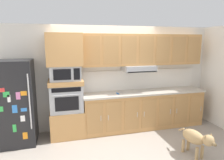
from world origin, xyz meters
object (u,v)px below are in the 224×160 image
object	(u,v)px
microwave	(65,73)
screwdriver	(118,93)
built_in_oven	(66,97)
refrigerator	(15,103)
dog_food_bowl	(205,142)
dog	(196,138)

from	to	relation	value
microwave	screwdriver	xyz separation A→B (m)	(1.18, -0.07, -0.53)
built_in_oven	screwdriver	world-z (taller)	built_in_oven
refrigerator	dog_food_bowl	xyz separation A→B (m)	(3.83, -1.07, -0.85)
built_in_oven	dog_food_bowl	distance (m)	3.14
dog_food_bowl	refrigerator	bearing A→B (deg)	164.36
built_in_oven	dog_food_bowl	xyz separation A→B (m)	(2.79, -1.14, -0.87)
built_in_oven	microwave	bearing A→B (deg)	-0.77
screwdriver	dog	distance (m)	1.89
dog_food_bowl	microwave	bearing A→B (deg)	157.80
built_in_oven	dog	bearing A→B (deg)	-33.99
built_in_oven	dog_food_bowl	bearing A→B (deg)	-22.20
refrigerator	built_in_oven	distance (m)	1.04
refrigerator	built_in_oven	bearing A→B (deg)	3.74
microwave	dog_food_bowl	distance (m)	3.34
built_in_oven	dog	distance (m)	2.77
refrigerator	built_in_oven	xyz separation A→B (m)	(1.04, 0.07, 0.02)
dog_food_bowl	built_in_oven	bearing A→B (deg)	157.80
refrigerator	dog	xyz separation A→B (m)	(3.29, -1.45, -0.51)
built_in_oven	screwdriver	distance (m)	1.18
refrigerator	dog	size ratio (longest dim) A/B	2.11
screwdriver	microwave	bearing A→B (deg)	176.60
microwave	dog	xyz separation A→B (m)	(2.26, -1.52, -1.09)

